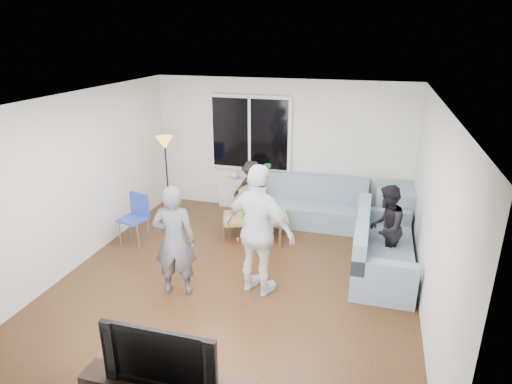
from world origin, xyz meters
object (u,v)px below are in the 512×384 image
(player_left, at_px, (175,241))
(player_right, at_px, (259,231))
(coffee_table, at_px, (255,227))
(side_chair, at_px, (133,220))
(sofa_back_section, at_px, (304,201))
(sofa_right_section, at_px, (384,244))
(television, at_px, (164,352))
(spectator_back, at_px, (252,189))
(spectator_right, at_px, (386,228))
(floor_lamp, at_px, (167,177))

(player_left, distance_m, player_right, 1.13)
(coffee_table, xyz_separation_m, side_chair, (-1.92, -0.77, 0.23))
(side_chair, bearing_deg, sofa_back_section, 46.50)
(sofa_back_section, distance_m, sofa_right_section, 2.05)
(television, bearing_deg, side_chair, 124.89)
(sofa_right_section, relative_size, player_right, 1.09)
(sofa_back_section, xyz_separation_m, coffee_table, (-0.70, -0.88, -0.22))
(spectator_back, relative_size, television, 1.04)
(side_chair, relative_size, spectator_back, 0.77)
(television, bearing_deg, player_right, 83.71)
(coffee_table, height_order, television, television)
(sofa_back_section, distance_m, spectator_right, 2.01)
(spectator_right, bearing_deg, television, -17.84)
(floor_lamp, xyz_separation_m, television, (2.17, -4.43, -0.03))
(side_chair, xyz_separation_m, television, (2.17, -3.12, 0.32))
(side_chair, bearing_deg, spectator_right, 18.30)
(sofa_right_section, height_order, television, television)
(floor_lamp, bearing_deg, spectator_back, 13.16)
(spectator_back, bearing_deg, coffee_table, -66.48)
(coffee_table, relative_size, player_right, 0.60)
(floor_lamp, bearing_deg, spectator_right, -14.12)
(coffee_table, relative_size, player_left, 0.70)
(sofa_right_section, bearing_deg, coffee_table, 75.39)
(coffee_table, height_order, player_left, player_left)
(player_right, height_order, spectator_right, player_right)
(floor_lamp, relative_size, player_right, 0.85)
(floor_lamp, height_order, player_left, player_left)
(sofa_back_section, bearing_deg, sofa_right_section, -44.84)
(side_chair, relative_size, television, 0.80)
(coffee_table, relative_size, side_chair, 1.28)
(spectator_right, relative_size, television, 1.24)
(sofa_right_section, xyz_separation_m, side_chair, (-4.07, -0.21, 0.01))
(television, bearing_deg, spectator_back, 96.96)
(television, bearing_deg, player_left, 113.07)
(television, bearing_deg, floor_lamp, 116.13)
(coffee_table, height_order, floor_lamp, floor_lamp)
(side_chair, bearing_deg, sofa_right_section, 17.20)
(spectator_right, bearing_deg, spectator_back, -108.05)
(coffee_table, bearing_deg, floor_lamp, 164.26)
(sofa_back_section, xyz_separation_m, television, (-0.45, -4.77, 0.32))
(player_left, relative_size, television, 1.47)
(spectator_right, bearing_deg, side_chair, -74.65)
(side_chair, height_order, spectator_back, spectator_back)
(spectator_back, bearing_deg, television, -79.52)
(floor_lamp, xyz_separation_m, spectator_right, (4.07, -1.02, -0.12))
(floor_lamp, bearing_deg, sofa_right_section, -15.15)
(floor_lamp, distance_m, television, 4.93)
(player_right, bearing_deg, sofa_right_section, -128.75)
(coffee_table, bearing_deg, player_right, -72.71)
(coffee_table, height_order, player_right, player_right)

